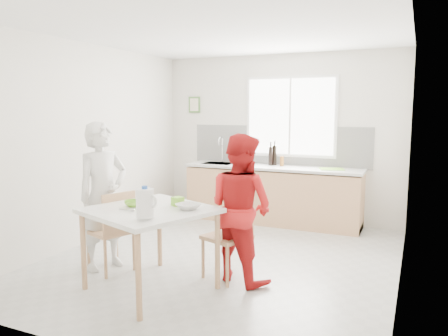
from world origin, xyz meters
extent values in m
plane|color=#B7B7B2|center=(0.00, 0.00, 0.00)|extent=(4.50, 4.50, 0.00)
plane|color=silver|center=(0.00, 2.25, 1.35)|extent=(4.00, 0.00, 4.00)
plane|color=silver|center=(0.00, -2.25, 1.35)|extent=(4.00, 0.00, 4.00)
plane|color=silver|center=(-2.00, 0.00, 1.35)|extent=(0.00, 4.50, 4.50)
plane|color=silver|center=(2.00, 0.00, 1.35)|extent=(0.00, 4.50, 4.50)
plane|color=white|center=(0.00, 0.00, 2.70)|extent=(4.50, 4.50, 0.00)
cube|color=white|center=(0.20, 2.23, 1.70)|extent=(1.50, 0.03, 1.30)
cube|color=white|center=(0.20, 2.21, 1.70)|extent=(1.40, 0.02, 1.20)
cube|color=white|center=(0.20, 2.21, 1.70)|extent=(0.03, 0.03, 1.20)
cube|color=white|center=(0.00, 2.24, 1.23)|extent=(3.00, 0.02, 0.65)
cube|color=#4C7B38|center=(-1.55, 2.23, 1.90)|extent=(0.22, 0.02, 0.28)
cube|color=beige|center=(-1.55, 2.22, 1.90)|extent=(0.16, 0.01, 0.22)
cube|color=tan|center=(0.00, 1.95, 0.43)|extent=(2.80, 0.60, 0.86)
cube|color=#3F3326|center=(0.00, 1.95, 0.05)|extent=(2.80, 0.54, 0.10)
cube|color=silver|center=(0.00, 1.95, 0.90)|extent=(2.84, 0.64, 0.04)
cube|color=#A5A5AA|center=(-0.95, 1.95, 0.91)|extent=(0.50, 0.40, 0.03)
cylinder|color=silver|center=(-0.95, 2.11, 1.10)|extent=(0.02, 0.02, 0.36)
torus|color=silver|center=(-0.95, 2.04, 1.28)|extent=(0.02, 0.18, 0.18)
cube|color=white|center=(-0.30, -1.08, 0.81)|extent=(1.39, 1.39, 0.04)
cylinder|color=tan|center=(-0.92, -1.37, 0.39)|extent=(0.05, 0.05, 0.77)
cylinder|color=tan|center=(-0.59, -0.47, 0.39)|extent=(0.05, 0.05, 0.77)
cylinder|color=tan|center=(-0.02, -1.70, 0.39)|extent=(0.05, 0.05, 0.77)
cylinder|color=tan|center=(0.31, -0.80, 0.39)|extent=(0.05, 0.05, 0.77)
cube|color=tan|center=(-1.01, -0.83, 0.46)|extent=(0.55, 0.55, 0.04)
cube|color=tan|center=(-0.83, -0.89, 0.70)|extent=(0.17, 0.39, 0.45)
cylinder|color=tan|center=(-1.12, -0.59, 0.22)|extent=(0.04, 0.04, 0.44)
cylinder|color=tan|center=(-1.24, -0.94, 0.22)|extent=(0.04, 0.04, 0.44)
cylinder|color=tan|center=(-0.77, -0.72, 0.22)|extent=(0.04, 0.04, 0.44)
cylinder|color=tan|center=(-0.90, -1.06, 0.22)|extent=(0.04, 0.04, 0.44)
cube|color=tan|center=(0.28, -0.50, 0.46)|extent=(0.55, 0.55, 0.04)
cube|color=tan|center=(0.35, -0.32, 0.70)|extent=(0.39, 0.17, 0.45)
cylinder|color=tan|center=(0.05, -0.61, 0.22)|extent=(0.04, 0.04, 0.44)
cylinder|color=tan|center=(0.39, -0.73, 0.22)|extent=(0.04, 0.04, 0.44)
cylinder|color=tan|center=(0.17, -0.27, 0.22)|extent=(0.04, 0.04, 0.44)
cylinder|color=tan|center=(0.52, -0.39, 0.22)|extent=(0.04, 0.04, 0.44)
imported|color=silver|center=(-1.13, -0.78, 0.84)|extent=(0.59, 0.71, 1.68)
imported|color=red|center=(0.43, -0.47, 0.79)|extent=(0.92, 0.82, 1.57)
imported|color=#79C82E|center=(-0.51, -1.06, 0.87)|extent=(0.24, 0.24, 0.06)
imported|color=silver|center=(0.07, -0.95, 0.86)|extent=(0.30, 0.30, 0.06)
cylinder|color=white|center=(-0.10, -1.46, 0.99)|extent=(0.16, 0.16, 0.26)
cylinder|color=blue|center=(-0.10, -1.46, 1.12)|extent=(0.05, 0.05, 0.03)
torus|color=white|center=(-0.02, -1.46, 1.01)|extent=(0.12, 0.07, 0.12)
cube|color=#7ED230|center=(-0.11, -0.86, 0.88)|extent=(0.13, 0.13, 0.09)
cylinder|color=#A5A5AA|center=(-0.45, -1.26, 0.85)|extent=(0.16, 0.01, 0.01)
cube|color=#7ECD2F|center=(0.94, 1.95, 0.93)|extent=(0.41, 0.36, 0.01)
cylinder|color=black|center=(-0.01, 2.09, 1.08)|extent=(0.07, 0.07, 0.32)
cylinder|color=black|center=(-0.06, 2.04, 1.07)|extent=(0.07, 0.07, 0.30)
cylinder|color=brown|center=(0.14, 2.01, 1.00)|extent=(0.06, 0.06, 0.16)
imported|color=#999999|center=(-0.52, 2.07, 1.02)|extent=(0.12, 0.12, 0.21)
camera|label=1|loc=(2.12, -4.66, 1.82)|focal=35.00mm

